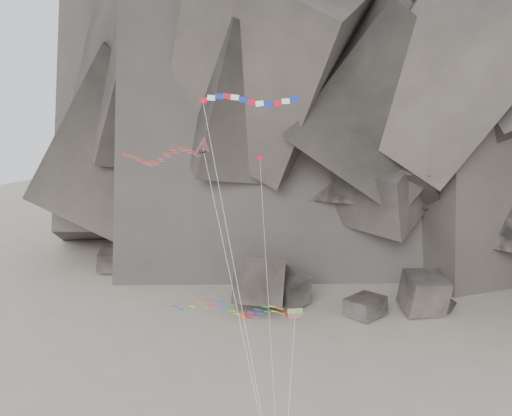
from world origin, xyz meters
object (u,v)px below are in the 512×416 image
(delta_kite, at_px, (156,155))
(parafoil_kite, at_px, (227,307))
(pennant_kite, at_px, (264,234))
(banner_kite, at_px, (248,103))

(delta_kite, height_order, parafoil_kite, delta_kite)
(parafoil_kite, relative_size, pennant_kite, 0.64)
(delta_kite, distance_m, pennant_kite, 12.36)
(delta_kite, bearing_deg, parafoil_kite, 9.88)
(banner_kite, height_order, pennant_kite, banner_kite)
(parafoil_kite, bearing_deg, pennant_kite, -14.99)
(delta_kite, bearing_deg, pennant_kite, 13.03)
(parafoil_kite, bearing_deg, banner_kite, 56.60)
(banner_kite, relative_size, pennant_kite, 1.23)
(pennant_kite, bearing_deg, parafoil_kite, 152.95)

